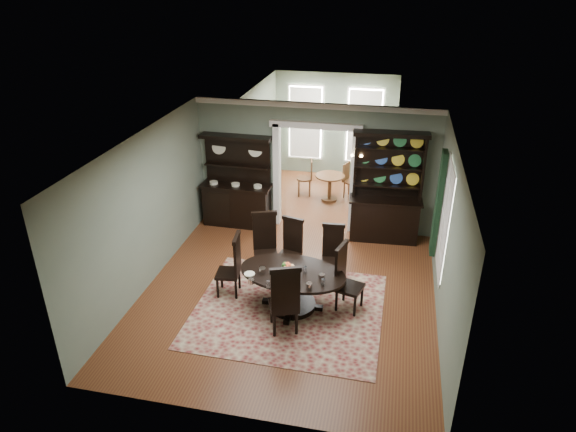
# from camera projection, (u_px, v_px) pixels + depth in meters

# --- Properties ---
(room) EXTENTS (5.51, 6.01, 3.01)m
(room) POSITION_uv_depth(u_px,v_px,m) (288.00, 221.00, 9.14)
(room) COLOR brown
(room) RESTS_ON ground
(parlor) EXTENTS (3.51, 3.50, 3.01)m
(parlor) POSITION_uv_depth(u_px,v_px,m) (330.00, 135.00, 13.99)
(parlor) COLOR brown
(parlor) RESTS_ON ground
(doorway_trim) EXTENTS (2.08, 0.25, 2.57)m
(doorway_trim) POSITION_uv_depth(u_px,v_px,m) (315.00, 162.00, 11.72)
(doorway_trim) COLOR silver
(doorway_trim) RESTS_ON floor
(right_window) EXTENTS (0.15, 1.47, 2.12)m
(right_window) POSITION_uv_depth(u_px,v_px,m) (442.00, 212.00, 9.40)
(right_window) COLOR white
(right_window) RESTS_ON wall_right
(wall_sconce) EXTENTS (0.27, 0.21, 0.21)m
(wall_sconce) POSITION_uv_depth(u_px,v_px,m) (357.00, 156.00, 11.29)
(wall_sconce) COLOR #BB8931
(wall_sconce) RESTS_ON back_wall_right
(rug) EXTENTS (3.41, 3.06, 0.01)m
(rug) POSITION_uv_depth(u_px,v_px,m) (288.00, 309.00, 9.39)
(rug) COLOR maroon
(rug) RESTS_ON floor
(dining_table) EXTENTS (2.07, 1.99, 0.76)m
(dining_table) POSITION_uv_depth(u_px,v_px,m) (293.00, 283.00, 9.23)
(dining_table) COLOR black
(dining_table) RESTS_ON rug
(centerpiece) EXTENTS (1.47, 0.95, 0.24)m
(centerpiece) POSITION_uv_depth(u_px,v_px,m) (289.00, 271.00, 9.03)
(centerpiece) COLOR silver
(centerpiece) RESTS_ON dining_table
(chair_far_left) EXTENTS (0.62, 0.60, 1.33)m
(chair_far_left) POSITION_uv_depth(u_px,v_px,m) (265.00, 242.00, 10.24)
(chair_far_left) COLOR black
(chair_far_left) RESTS_ON rug
(chair_far_mid) EXTENTS (0.53, 0.51, 1.19)m
(chair_far_mid) POSITION_uv_depth(u_px,v_px,m) (291.00, 245.00, 10.30)
(chair_far_mid) COLOR black
(chair_far_mid) RESTS_ON rug
(chair_far_right) EXTENTS (0.46, 0.44, 1.17)m
(chair_far_right) POSITION_uv_depth(u_px,v_px,m) (333.00, 251.00, 10.10)
(chair_far_right) COLOR black
(chair_far_right) RESTS_ON rug
(chair_end_left) EXTENTS (0.49, 0.51, 1.26)m
(chair_end_left) POSITION_uv_depth(u_px,v_px,m) (233.00, 264.00, 9.56)
(chair_end_left) COLOR black
(chair_end_left) RESTS_ON rug
(chair_end_right) EXTENTS (0.56, 0.58, 1.28)m
(chair_end_right) POSITION_uv_depth(u_px,v_px,m) (345.00, 276.00, 9.18)
(chair_end_right) COLOR black
(chair_end_right) RESTS_ON rug
(chair_near) EXTENTS (0.64, 0.62, 1.36)m
(chair_near) POSITION_uv_depth(u_px,v_px,m) (285.00, 298.00, 8.49)
(chair_near) COLOR black
(chair_near) RESTS_ON rug
(sideboard) EXTENTS (1.67, 0.61, 2.19)m
(sideboard) POSITION_uv_depth(u_px,v_px,m) (237.00, 194.00, 12.21)
(sideboard) COLOR black
(sideboard) RESTS_ON floor
(welsh_dresser) EXTENTS (1.64, 0.69, 2.51)m
(welsh_dresser) POSITION_uv_depth(u_px,v_px,m) (386.00, 202.00, 11.48)
(welsh_dresser) COLOR black
(welsh_dresser) RESTS_ON floor
(parlor_table) EXTENTS (0.77, 0.77, 0.71)m
(parlor_table) POSITION_uv_depth(u_px,v_px,m) (330.00, 184.00, 13.57)
(parlor_table) COLOR brown
(parlor_table) RESTS_ON parlor_floor
(parlor_chair_left) EXTENTS (0.45, 0.44, 1.00)m
(parlor_chair_left) POSITION_uv_depth(u_px,v_px,m) (307.00, 176.00, 13.86)
(parlor_chair_left) COLOR brown
(parlor_chair_left) RESTS_ON parlor_floor
(parlor_chair_right) EXTENTS (0.45, 0.44, 0.95)m
(parlor_chair_right) POSITION_uv_depth(u_px,v_px,m) (349.00, 179.00, 13.75)
(parlor_chair_right) COLOR brown
(parlor_chair_right) RESTS_ON parlor_floor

